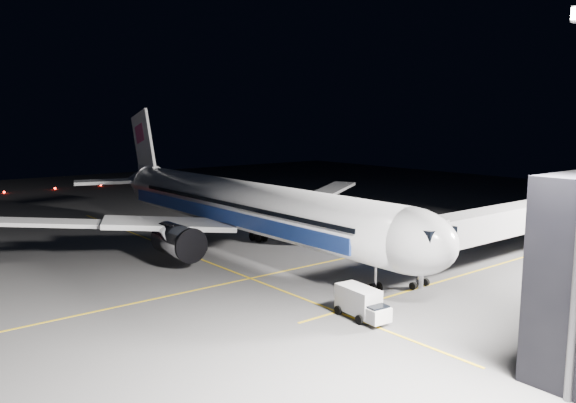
% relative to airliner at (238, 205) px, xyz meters
% --- Properties ---
extents(ground, '(200.00, 200.00, 0.00)m').
position_rel_airliner_xyz_m(ground, '(1.08, 0.00, -5.16)').
color(ground, '#4C4C4F').
rests_on(ground, ground).
extents(guide_line_main, '(0.25, 80.00, 0.01)m').
position_rel_airliner_xyz_m(guide_line_main, '(11.08, 0.00, -5.16)').
color(guide_line_main, gold).
rests_on(guide_line_main, ground).
extents(guide_line_cross, '(70.00, 0.25, 0.01)m').
position_rel_airliner_xyz_m(guide_line_cross, '(1.08, -6.00, -5.16)').
color(guide_line_cross, gold).
rests_on(guide_line_cross, ground).
extents(guide_line_side, '(0.25, 40.00, 0.01)m').
position_rel_airliner_xyz_m(guide_line_side, '(23.08, 10.00, -5.16)').
color(guide_line_side, gold).
rests_on(guide_line_side, ground).
extents(airliner, '(61.48, 54.22, 16.64)m').
position_rel_airliner_xyz_m(airliner, '(0.00, 0.00, 0.00)').
color(airliner, silver).
rests_on(airliner, ground).
extents(jet_bridge, '(3.60, 34.40, 6.30)m').
position_rel_airliner_xyz_m(jet_bridge, '(23.08, 18.06, -0.58)').
color(jet_bridge, '#B2B2B7').
rests_on(jet_bridge, ground).
extents(taxiway_lights, '(0.44, 60.44, 0.44)m').
position_rel_airliner_xyz_m(taxiway_lights, '(-70.92, 0.00, -4.94)').
color(taxiway_lights, '#FF140A').
rests_on(taxiway_lights, ground).
extents(service_truck, '(4.81, 2.40, 2.38)m').
position_rel_airliner_xyz_m(service_truck, '(25.35, -5.61, -3.89)').
color(service_truck, white).
rests_on(service_truck, ground).
extents(baggage_tug, '(2.77, 2.31, 1.88)m').
position_rel_airliner_xyz_m(baggage_tug, '(-8.89, 21.18, -4.30)').
color(baggage_tug, black).
rests_on(baggage_tug, ground).
extents(safety_cone_a, '(0.43, 0.43, 0.65)m').
position_rel_airliner_xyz_m(safety_cone_a, '(-2.88, 4.00, -4.84)').
color(safety_cone_a, '#FB4F0A').
rests_on(safety_cone_a, ground).
extents(safety_cone_b, '(0.38, 0.38, 0.58)m').
position_rel_airliner_xyz_m(safety_cone_b, '(5.87, 13.32, -4.88)').
color(safety_cone_b, '#FB4F0A').
rests_on(safety_cone_b, ground).
extents(safety_cone_c, '(0.36, 0.36, 0.54)m').
position_rel_airliner_xyz_m(safety_cone_c, '(-6.92, 6.49, -4.89)').
color(safety_cone_c, '#FB4F0A').
rests_on(safety_cone_c, ground).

